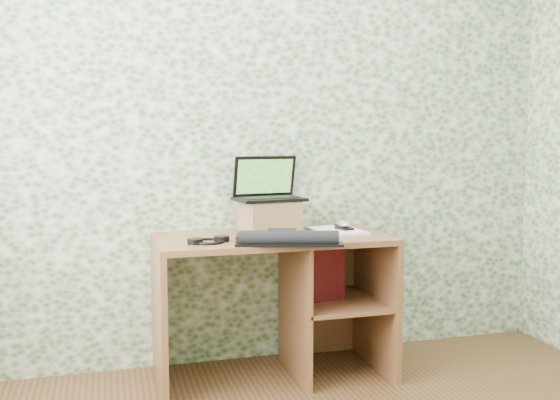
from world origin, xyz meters
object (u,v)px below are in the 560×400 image
object	(u,v)px
desk	(285,285)
keyboard	(285,238)
notepad	(337,231)
riser	(269,216)
laptop	(267,190)

from	to	relation	value
desk	keyboard	bearing A→B (deg)	-106.31
notepad	keyboard	bearing A→B (deg)	-150.14
desk	keyboard	size ratio (longest dim) A/B	2.33
desk	riser	world-z (taller)	riser
desk	laptop	distance (m)	0.52
desk	notepad	bearing A→B (deg)	0.82
riser	desk	bearing A→B (deg)	-63.51
desk	laptop	size ratio (longest dim) A/B	3.10
riser	keyboard	world-z (taller)	riser
riser	laptop	distance (m)	0.15
riser	notepad	size ratio (longest dim) A/B	0.87
riser	keyboard	xyz separation A→B (m)	(-0.02, -0.37, -0.06)
desk	notepad	distance (m)	0.40
laptop	desk	bearing A→B (deg)	-77.68
laptop	notepad	size ratio (longest dim) A/B	1.19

